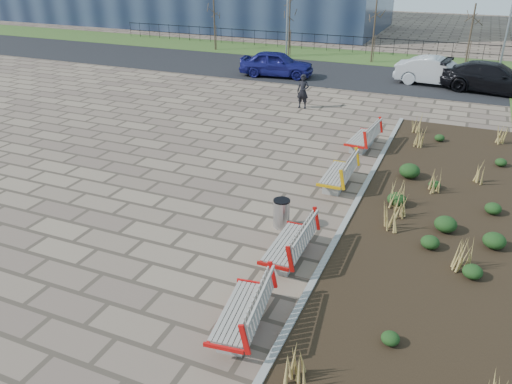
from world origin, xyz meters
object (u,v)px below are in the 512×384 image
at_px(bench_a, 240,310).
at_px(lamp_west, 287,13).
at_px(bench_c, 337,172).
at_px(bench_d, 362,136).
at_px(car_blue, 277,64).
at_px(lamp_east, 509,23).
at_px(bench_b, 288,242).
at_px(litter_bin, 281,214).
at_px(car_silver, 438,71).
at_px(car_black, 493,78).
at_px(pedestrian, 303,91).

bearing_deg(bench_a, lamp_west, 100.79).
relative_size(bench_c, bench_d, 1.00).
bearing_deg(bench_c, car_blue, 118.03).
height_order(bench_c, lamp_east, lamp_east).
xyz_separation_m(bench_b, litter_bin, (-0.71, 1.44, -0.09)).
bearing_deg(car_silver, bench_a, 179.74).
bearing_deg(litter_bin, bench_c, 77.53).
relative_size(bench_d, car_black, 0.39).
bearing_deg(pedestrian, litter_bin, -71.43).
bearing_deg(lamp_east, car_black, -94.78).
relative_size(bench_a, lamp_west, 0.35).
relative_size(bench_a, bench_d, 1.00).
height_order(bench_a, bench_b, same).
height_order(bench_d, car_black, car_black).
bearing_deg(lamp_west, pedestrian, -66.38).
bearing_deg(car_silver, bench_b, 179.15).
bearing_deg(bench_a, bench_d, 82.54).
bearing_deg(car_black, bench_d, 165.53).
xyz_separation_m(car_blue, lamp_west, (-1.56, 5.97, 2.27)).
xyz_separation_m(bench_c, car_black, (4.59, 14.89, 0.30)).
bearing_deg(bench_b, lamp_west, 109.89).
bearing_deg(litter_bin, bench_d, 84.19).
bearing_deg(car_silver, bench_c, 177.71).
bearing_deg(bench_d, pedestrian, 136.69).
relative_size(bench_c, car_silver, 0.45).
bearing_deg(bench_c, lamp_west, 114.21).
height_order(bench_d, car_silver, car_silver).
bearing_deg(lamp_west, car_silver, -22.45).
bearing_deg(bench_d, bench_b, -85.07).
bearing_deg(bench_c, car_silver, 83.56).
distance_m(bench_b, car_black, 20.08).
relative_size(bench_b, pedestrian, 1.29).
distance_m(pedestrian, car_black, 10.84).
relative_size(bench_a, bench_b, 1.00).
xyz_separation_m(litter_bin, lamp_east, (5.71, 23.06, 2.63)).
height_order(pedestrian, car_blue, pedestrian).
distance_m(car_silver, lamp_east, 5.96).
xyz_separation_m(car_silver, lamp_east, (3.31, 4.42, 2.26)).
relative_size(bench_a, car_silver, 0.45).
bearing_deg(bench_a, car_black, 70.94).
bearing_deg(lamp_east, lamp_west, 180.00).
bearing_deg(lamp_east, bench_a, -100.38).
distance_m(litter_bin, car_blue, 18.37).
bearing_deg(car_black, bench_a, 176.35).
xyz_separation_m(bench_a, lamp_west, (-9.00, 27.30, 2.54)).
height_order(litter_bin, lamp_east, lamp_east).
bearing_deg(bench_c, bench_b, -90.19).
bearing_deg(bench_d, bench_a, -85.07).
xyz_separation_m(car_blue, car_black, (12.03, 1.01, 0.02)).
bearing_deg(bench_c, bench_a, -90.19).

